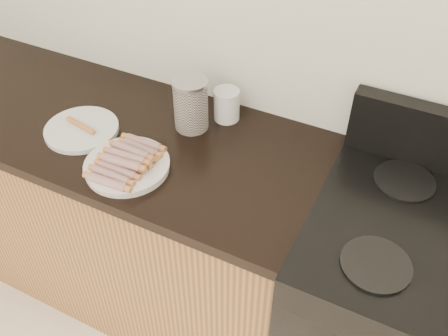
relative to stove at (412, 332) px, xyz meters
The scene contains 11 objects.
cabinet_base 1.48m from the stove, behind, with size 2.20×0.59×0.86m, color #A87031.
counter_slab 1.54m from the stove, behind, with size 2.20×0.62×0.04m, color black.
stove is the anchor object (origin of this frame).
burner_near_left 0.52m from the stove, 135.00° to the right, with size 0.18×0.18×0.01m, color black.
burner_far_left 0.52m from the stove, 135.00° to the left, with size 0.18×0.18×0.01m, color black.
main_plate 1.06m from the stove, behind, with size 0.26×0.26×0.02m, color white.
side_plate 1.27m from the stove, behind, with size 0.25×0.25×0.02m, color white.
hotdog_pile 1.07m from the stove, behind, with size 0.12×0.23×0.05m.
plain_sausages 1.28m from the stove, behind, with size 0.12×0.04×0.02m.
canister 1.03m from the stove, behind, with size 0.12×0.12×0.18m.
mug 0.96m from the stove, 163.62° to the left, with size 0.09×0.09×0.11m, color white.
Camera 1 is at (0.61, 0.65, 1.94)m, focal length 40.00 mm.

